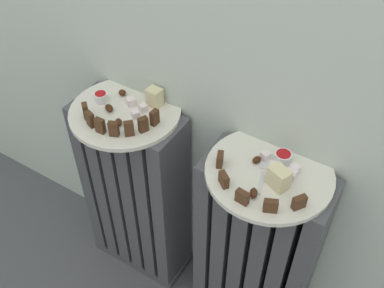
% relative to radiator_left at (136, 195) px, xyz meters
% --- Properties ---
extents(radiator_left, '(0.33, 0.15, 0.67)m').
position_rel_radiator_left_xyz_m(radiator_left, '(0.00, 0.00, 0.00)').
color(radiator_left, '#47474C').
rests_on(radiator_left, ground_plane).
extents(radiator_right, '(0.33, 0.15, 0.67)m').
position_rel_radiator_left_xyz_m(radiator_right, '(0.42, 0.00, 0.00)').
color(radiator_right, '#47474C').
rests_on(radiator_right, ground_plane).
extents(plate_left, '(0.30, 0.30, 0.01)m').
position_rel_radiator_left_xyz_m(plate_left, '(0.00, 0.00, 0.35)').
color(plate_left, silver).
rests_on(plate_left, radiator_left).
extents(plate_right, '(0.30, 0.30, 0.01)m').
position_rel_radiator_left_xyz_m(plate_right, '(0.42, 0.00, 0.35)').
color(plate_right, silver).
rests_on(plate_right, radiator_right).
extents(dark_cake_slice_left_0, '(0.03, 0.03, 0.04)m').
position_rel_radiator_left_xyz_m(dark_cake_slice_left_0, '(-0.07, -0.08, 0.37)').
color(dark_cake_slice_left_0, '#472B19').
rests_on(dark_cake_slice_left_0, plate_left).
extents(dark_cake_slice_left_1, '(0.03, 0.02, 0.04)m').
position_rel_radiator_left_xyz_m(dark_cake_slice_left_1, '(-0.03, -0.09, 0.37)').
color(dark_cake_slice_left_1, '#472B19').
rests_on(dark_cake_slice_left_1, plate_left).
extents(dark_cake_slice_left_2, '(0.02, 0.01, 0.04)m').
position_rel_radiator_left_xyz_m(dark_cake_slice_left_2, '(0.00, -0.10, 0.37)').
color(dark_cake_slice_left_2, '#472B19').
rests_on(dark_cake_slice_left_2, plate_left).
extents(dark_cake_slice_left_3, '(0.03, 0.02, 0.04)m').
position_rel_radiator_left_xyz_m(dark_cake_slice_left_3, '(0.04, -0.09, 0.37)').
color(dark_cake_slice_left_3, '#472B19').
rests_on(dark_cake_slice_left_3, plate_left).
extents(dark_cake_slice_left_4, '(0.03, 0.03, 0.04)m').
position_rel_radiator_left_xyz_m(dark_cake_slice_left_4, '(0.07, -0.07, 0.37)').
color(dark_cake_slice_left_4, '#472B19').
rests_on(dark_cake_slice_left_4, plate_left).
extents(dark_cake_slice_left_5, '(0.02, 0.03, 0.04)m').
position_rel_radiator_left_xyz_m(dark_cake_slice_left_5, '(0.09, -0.04, 0.37)').
color(dark_cake_slice_left_5, '#472B19').
rests_on(dark_cake_slice_left_5, plate_left).
extents(dark_cake_slice_left_6, '(0.01, 0.02, 0.04)m').
position_rel_radiator_left_xyz_m(dark_cake_slice_left_6, '(0.10, -0.00, 0.37)').
color(dark_cake_slice_left_6, '#472B19').
rests_on(dark_cake_slice_left_6, plate_left).
extents(marble_cake_slice_left_0, '(0.04, 0.03, 0.05)m').
position_rel_radiator_left_xyz_m(marble_cake_slice_left_0, '(0.06, 0.06, 0.38)').
color(marble_cake_slice_left_0, beige).
rests_on(marble_cake_slice_left_0, plate_left).
extents(turkish_delight_left_0, '(0.03, 0.03, 0.02)m').
position_rel_radiator_left_xyz_m(turkish_delight_left_0, '(0.00, 0.03, 0.36)').
color(turkish_delight_left_0, white).
rests_on(turkish_delight_left_0, plate_left).
extents(turkish_delight_left_1, '(0.02, 0.02, 0.02)m').
position_rel_radiator_left_xyz_m(turkish_delight_left_1, '(0.04, 0.02, 0.36)').
color(turkish_delight_left_1, white).
rests_on(turkish_delight_left_1, plate_left).
extents(turkish_delight_left_2, '(0.03, 0.03, 0.02)m').
position_rel_radiator_left_xyz_m(turkish_delight_left_2, '(0.04, -0.01, 0.36)').
color(turkish_delight_left_2, white).
rests_on(turkish_delight_left_2, plate_left).
extents(medjool_date_left_0, '(0.03, 0.03, 0.02)m').
position_rel_radiator_left_xyz_m(medjool_date_left_0, '(0.02, -0.05, 0.36)').
color(medjool_date_left_0, '#3D1E0F').
rests_on(medjool_date_left_0, plate_left).
extents(medjool_date_left_1, '(0.03, 0.03, 0.02)m').
position_rel_radiator_left_xyz_m(medjool_date_left_1, '(-0.05, 0.05, 0.36)').
color(medjool_date_left_1, '#3D1E0F').
rests_on(medjool_date_left_1, plate_left).
extents(medjool_date_left_2, '(0.03, 0.03, 0.02)m').
position_rel_radiator_left_xyz_m(medjool_date_left_2, '(-0.03, -0.02, 0.36)').
color(medjool_date_left_2, '#3D1E0F').
rests_on(medjool_date_left_2, plate_left).
extents(jam_bowl_left, '(0.04, 0.04, 0.03)m').
position_rel_radiator_left_xyz_m(jam_bowl_left, '(-0.08, -0.00, 0.37)').
color(jam_bowl_left, white).
rests_on(jam_bowl_left, plate_left).
extents(dark_cake_slice_right_0, '(0.02, 0.03, 0.03)m').
position_rel_radiator_left_xyz_m(dark_cake_slice_right_0, '(0.31, -0.04, 0.37)').
color(dark_cake_slice_right_0, '#472B19').
rests_on(dark_cake_slice_right_0, plate_right).
extents(dark_cake_slice_right_1, '(0.03, 0.03, 0.03)m').
position_rel_radiator_left_xyz_m(dark_cake_slice_right_1, '(0.35, -0.09, 0.37)').
color(dark_cake_slice_right_1, '#472B19').
rests_on(dark_cake_slice_right_1, plate_right).
extents(dark_cake_slice_right_2, '(0.03, 0.02, 0.03)m').
position_rel_radiator_left_xyz_m(dark_cake_slice_right_2, '(0.41, -0.12, 0.37)').
color(dark_cake_slice_right_2, '#472B19').
rests_on(dark_cake_slice_right_2, plate_right).
extents(dark_cake_slice_right_3, '(0.03, 0.03, 0.03)m').
position_rel_radiator_left_xyz_m(dark_cake_slice_right_3, '(0.47, -0.11, 0.37)').
color(dark_cake_slice_right_3, '#472B19').
rests_on(dark_cake_slice_right_3, plate_right).
extents(dark_cake_slice_right_4, '(0.03, 0.03, 0.03)m').
position_rel_radiator_left_xyz_m(dark_cake_slice_right_4, '(0.52, -0.07, 0.37)').
color(dark_cake_slice_right_4, '#472B19').
rests_on(dark_cake_slice_right_4, plate_right).
extents(marble_cake_slice_right_0, '(0.06, 0.05, 0.05)m').
position_rel_radiator_left_xyz_m(marble_cake_slice_right_0, '(0.45, -0.03, 0.38)').
color(marble_cake_slice_right_0, beige).
rests_on(marble_cake_slice_right_0, plate_right).
extents(turkish_delight_right_0, '(0.02, 0.02, 0.02)m').
position_rel_radiator_left_xyz_m(turkish_delight_right_0, '(0.39, 0.03, 0.36)').
color(turkish_delight_right_0, white).
rests_on(turkish_delight_right_0, plate_right).
extents(turkish_delight_right_1, '(0.03, 0.03, 0.02)m').
position_rel_radiator_left_xyz_m(turkish_delight_right_1, '(0.47, 0.03, 0.36)').
color(turkish_delight_right_1, white).
rests_on(turkish_delight_right_1, plate_right).
extents(turkish_delight_right_2, '(0.02, 0.02, 0.02)m').
position_rel_radiator_left_xyz_m(turkish_delight_right_2, '(0.47, 0.00, 0.36)').
color(turkish_delight_right_2, white).
rests_on(turkish_delight_right_2, plate_right).
extents(turkish_delight_right_3, '(0.03, 0.03, 0.03)m').
position_rel_radiator_left_xyz_m(turkish_delight_right_3, '(0.43, -0.00, 0.37)').
color(turkish_delight_right_3, white).
rests_on(turkish_delight_right_3, plate_right).
extents(medjool_date_right_0, '(0.03, 0.03, 0.02)m').
position_rel_radiator_left_xyz_m(medjool_date_right_0, '(0.42, -0.09, 0.36)').
color(medjool_date_right_0, '#3D1E0F').
rests_on(medjool_date_right_0, plate_right).
extents(medjool_date_right_1, '(0.02, 0.03, 0.02)m').
position_rel_radiator_left_xyz_m(medjool_date_right_1, '(0.38, 0.01, 0.36)').
color(medjool_date_right_1, '#3D1E0F').
rests_on(medjool_date_right_1, plate_right).
extents(jam_bowl_right, '(0.04, 0.04, 0.02)m').
position_rel_radiator_left_xyz_m(jam_bowl_right, '(0.43, 0.05, 0.37)').
color(jam_bowl_right, white).
rests_on(jam_bowl_right, plate_right).
extents(fork, '(0.04, 0.10, 0.00)m').
position_rel_radiator_left_xyz_m(fork, '(0.41, -0.02, 0.35)').
color(fork, silver).
rests_on(fork, plate_right).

